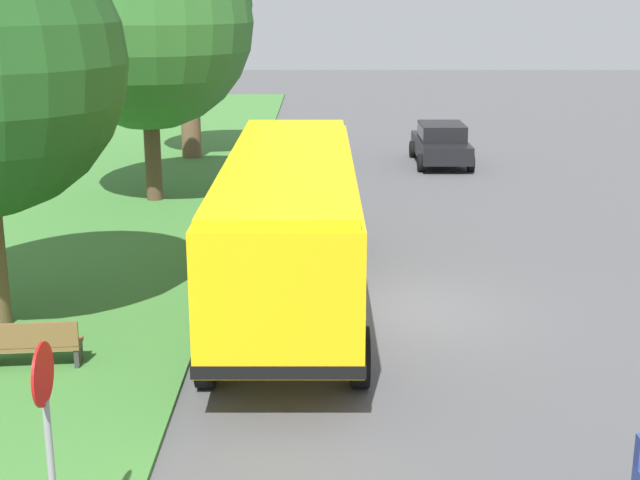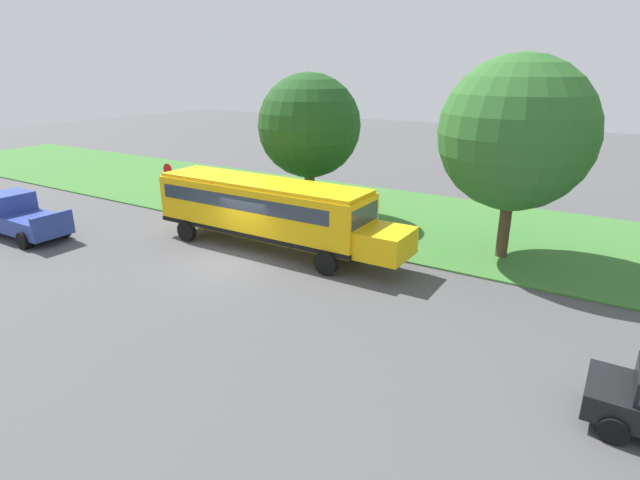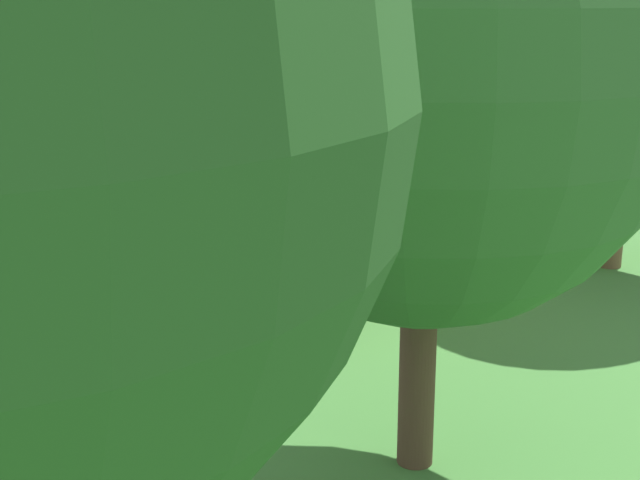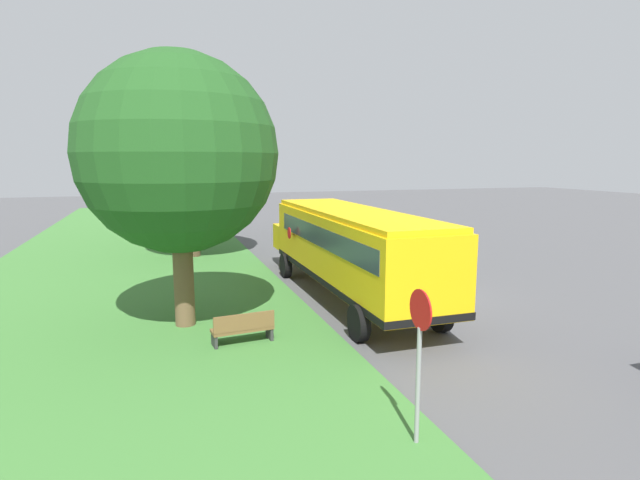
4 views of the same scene
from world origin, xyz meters
TOP-DOWN VIEW (x-y plane):
  - ground_plane at (0.00, 0.00)m, footprint 120.00×120.00m
  - school_bus at (-2.35, 0.32)m, footprint 2.84×12.42m
  - car_black_nearest at (2.80, 16.07)m, footprint 2.02×4.40m
  - oak_tree_roadside_mid at (-6.98, 9.84)m, footprint 6.31×6.31m
  - oak_tree_far_end at (-6.64, 17.31)m, footprint 4.95×4.95m
  - stop_sign at (-4.60, -8.60)m, footprint 0.08×0.68m
  - park_bench at (-6.60, -3.07)m, footprint 1.64×0.66m

SIDE VIEW (x-z plane):
  - ground_plane at x=0.00m, z-range 0.00..0.00m
  - park_bench at x=-6.60m, z-range 0.01..0.93m
  - car_black_nearest at x=2.80m, z-range 0.10..1.66m
  - stop_sign at x=-4.60m, z-range 0.37..3.11m
  - school_bus at x=-2.35m, z-range 0.34..3.50m
  - oak_tree_roadside_mid at x=-6.98m, z-range 1.29..9.85m
  - oak_tree_far_end at x=-6.64m, z-range 1.64..9.95m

